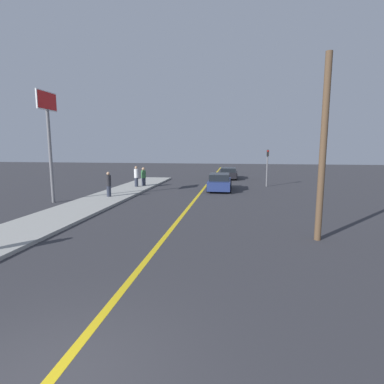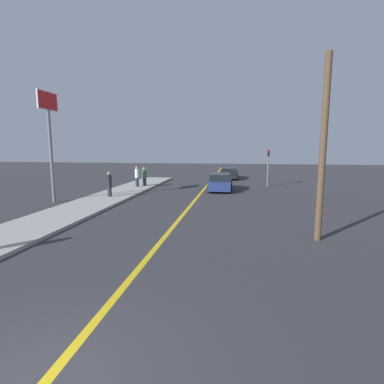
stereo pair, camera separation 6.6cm
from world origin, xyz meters
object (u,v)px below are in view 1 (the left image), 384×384
pedestrian_mid_group (109,184)px  pedestrian_far_standing (136,176)px  car_near_right_lane (220,182)px  car_ahead_center (228,173)px  pedestrian_by_sign (144,177)px  utility_pole (323,150)px  traffic_light (267,164)px  roadside_sign (48,122)px

pedestrian_mid_group → pedestrian_far_standing: (0.15, 5.21, 0.03)m
car_near_right_lane → car_ahead_center: bearing=86.8°
pedestrian_by_sign → utility_pole: size_ratio=0.23×
car_ahead_center → utility_pole: (3.95, -21.64, 2.75)m
traffic_light → car_near_right_lane: bearing=-143.9°
roadside_sign → utility_pole: roadside_sign is taller
traffic_light → pedestrian_far_standing: bearing=-166.2°
pedestrian_mid_group → utility_pole: size_ratio=0.25×
pedestrian_mid_group → pedestrian_far_standing: pedestrian_far_standing is taller
pedestrian_mid_group → traffic_light: 13.70m
pedestrian_mid_group → traffic_light: size_ratio=0.52×
pedestrian_far_standing → pedestrian_by_sign: (0.38, 0.81, -0.09)m
car_ahead_center → pedestrian_mid_group: (-7.60, -14.14, 0.37)m
car_near_right_lane → utility_pole: (4.38, -12.52, 2.70)m
roadside_sign → utility_pole: size_ratio=1.01×
pedestrian_mid_group → utility_pole: bearing=-33.0°
car_ahead_center → traffic_light: (3.54, -6.23, 1.42)m
car_ahead_center → roadside_sign: bearing=-123.8°
pedestrian_mid_group → pedestrian_far_standing: 5.21m
car_near_right_lane → utility_pole: bearing=-71.2°
roadside_sign → pedestrian_mid_group: bearing=33.7°
car_ahead_center → pedestrian_by_sign: bearing=-131.8°
pedestrian_mid_group → pedestrian_far_standing: size_ratio=0.97×
car_ahead_center → pedestrian_mid_group: bearing=-119.0°
pedestrian_far_standing → traffic_light: size_ratio=0.53×
car_ahead_center → traffic_light: size_ratio=1.36×
utility_pole → roadside_sign: bearing=158.7°
pedestrian_by_sign → roadside_sign: size_ratio=0.23×
car_near_right_lane → utility_pole: size_ratio=0.63×
roadside_sign → car_ahead_center: bearing=56.9°
car_near_right_lane → traffic_light: bearing=35.6°
car_ahead_center → pedestrian_by_sign: (-7.08, -8.12, 0.31)m
car_ahead_center → pedestrian_by_sign: size_ratio=2.78×
pedestrian_far_standing → roadside_sign: bearing=-112.8°
pedestrian_far_standing → traffic_light: 11.36m
traffic_light → utility_pole: (0.41, -15.41, 1.32)m
pedestrian_mid_group → utility_pole: 13.97m
car_ahead_center → pedestrian_mid_group: size_ratio=2.63×
pedestrian_by_sign → roadside_sign: 9.51m
pedestrian_mid_group → pedestrian_far_standing: bearing=88.4°
car_near_right_lane → roadside_sign: (-10.02, -6.92, 4.31)m
pedestrian_mid_group → roadside_sign: roadside_sign is taller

